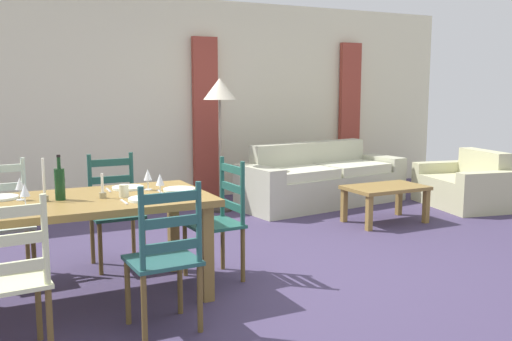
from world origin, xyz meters
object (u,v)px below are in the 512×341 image
dining_chair_far_right (115,210)px  coffee_cup_primary (124,191)px  dining_chair_head_east (219,220)px  wine_bottle (60,183)px  wine_glass_near_right (160,180)px  coffee_table (385,192)px  wine_glass_near_left (25,191)px  couch (320,182)px  dining_chair_near_left (9,280)px  wine_glass_far_right (148,176)px  wine_glass_far_left (20,185)px  dining_table (73,212)px  dining_chair_far_left (4,221)px  standing_lamp (220,97)px  armchair_upholstered (467,187)px  dining_chair_near_right (165,258)px

dining_chair_far_right → coffee_cup_primary: bearing=-97.7°
dining_chair_head_east → wine_bottle: bearing=-179.2°
wine_glass_near_right → coffee_cup_primary: size_ratio=1.79×
dining_chair_far_right → coffee_table: (3.09, 0.20, -0.12)m
dining_chair_head_east → wine_glass_near_left: dining_chair_head_east is taller
wine_bottle → coffee_cup_primary: bearing=-12.2°
wine_glass_near_left → couch: (3.77, 2.31, -0.57)m
dining_chair_near_left → dining_chair_far_right: same height
wine_glass_far_right → couch: size_ratio=0.07×
dining_chair_near_left → wine_glass_far_right: bearing=40.8°
dining_chair_near_left → wine_glass_near_right: dining_chair_near_left is taller
wine_glass_far_left → couch: (3.78, 2.04, -0.57)m
wine_bottle → coffee_table: size_ratio=0.35×
dining_chair_near_left → wine_glass_near_right: (1.06, 0.64, 0.38)m
dining_chair_far_right → dining_chair_head_east: same height
dining_chair_head_east → wine_glass_far_right: 0.67m
dining_table → dining_chair_far_left: (-0.42, 0.77, -0.19)m
wine_glass_near_right → wine_glass_far_right: bearing=93.4°
wine_glass_far_left → couch: wine_glass_far_left is taller
coffee_cup_primary → couch: size_ratio=0.04×
dining_chair_head_east → wine_glass_far_left: size_ratio=5.96×
couch → coffee_table: bearing=-85.6°
coffee_cup_primary → dining_chair_head_east: bearing=7.9°
wine_bottle → wine_glass_near_left: size_ratio=1.96×
wine_glass_far_right → standing_lamp: bearing=55.4°
wine_bottle → wine_glass_far_left: wine_bottle is taller
dining_chair_far_left → armchair_upholstered: dining_chair_far_left is taller
wine_glass_far_right → couch: bearing=35.3°
dining_table → wine_glass_far_left: 0.40m
dining_table → dining_chair_near_left: dining_chair_near_left is taller
dining_chair_far_left → wine_glass_near_right: size_ratio=5.96×
dining_chair_far_right → coffee_cup_primary: (-0.11, -0.83, 0.32)m
coffee_cup_primary → standing_lamp: bearing=53.9°
dining_chair_near_left → wine_bottle: bearing=63.8°
couch → coffee_table: size_ratio=2.63×
dining_chair_far_right → wine_glass_far_left: size_ratio=5.96×
dining_chair_far_right → dining_chair_head_east: bearing=-47.2°
dining_table → couch: (3.45, 2.17, -0.37)m
dining_table → wine_glass_near_left: size_ratio=11.80×
wine_glass_near_right → dining_chair_far_right: bearing=98.7°
wine_glass_far_left → coffee_cup_primary: 0.70m
dining_table → dining_chair_near_right: size_ratio=1.98×
dining_chair_head_east → couch: size_ratio=0.41×
dining_chair_head_east → wine_glass_near_left: (-1.44, -0.18, 0.38)m
wine_glass_near_left → wine_glass_far_right: size_ratio=1.00×
dining_chair_far_right → armchair_upholstered: dining_chair_far_right is taller
dining_chair_near_right → wine_glass_near_left: (-0.74, 0.61, 0.38)m
dining_table → wine_glass_far_right: size_ratio=11.80×
dining_chair_near_right → coffee_cup_primary: (-0.08, 0.68, 0.32)m
standing_lamp → wine_glass_near_left: bearing=-134.2°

